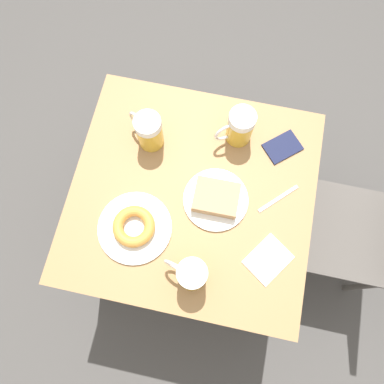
{
  "coord_description": "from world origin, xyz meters",
  "views": [
    {
      "loc": [
        0.37,
        0.08,
        1.98
      ],
      "look_at": [
        0.0,
        0.0,
        0.76
      ],
      "focal_mm": 35.0,
      "sensor_mm": 36.0,
      "label": 1
    }
  ],
  "objects_px": {
    "beer_mug_center": "(149,131)",
    "plate_with_donut": "(134,227)",
    "chair": "(380,233)",
    "fork": "(278,199)",
    "passport_near_edge": "(283,147)",
    "plate_with_cake": "(216,198)",
    "beer_mug_right": "(191,274)",
    "napkin_folded": "(268,259)",
    "beer_mug_left": "(239,127)"
  },
  "relations": [
    {
      "from": "plate_with_donut",
      "to": "passport_near_edge",
      "type": "distance_m",
      "value": 0.6
    },
    {
      "from": "beer_mug_right",
      "to": "napkin_folded",
      "type": "height_order",
      "value": "beer_mug_right"
    },
    {
      "from": "beer_mug_center",
      "to": "beer_mug_left",
      "type": "bearing_deg",
      "value": 104.75
    },
    {
      "from": "chair",
      "to": "beer_mug_center",
      "type": "xyz_separation_m",
      "value": [
        -0.11,
        -0.94,
        0.29
      ]
    },
    {
      "from": "plate_with_cake",
      "to": "passport_near_edge",
      "type": "xyz_separation_m",
      "value": [
        -0.24,
        0.2,
        -0.02
      ]
    },
    {
      "from": "chair",
      "to": "plate_with_donut",
      "type": "xyz_separation_m",
      "value": [
        0.22,
        -0.91,
        0.24
      ]
    },
    {
      "from": "beer_mug_right",
      "to": "fork",
      "type": "xyz_separation_m",
      "value": [
        -0.32,
        0.24,
        -0.07
      ]
    },
    {
      "from": "plate_with_cake",
      "to": "fork",
      "type": "bearing_deg",
      "value": 103.32
    },
    {
      "from": "fork",
      "to": "plate_with_donut",
      "type": "bearing_deg",
      "value": -66.05
    },
    {
      "from": "beer_mug_center",
      "to": "napkin_folded",
      "type": "bearing_deg",
      "value": 54.96
    },
    {
      "from": "chair",
      "to": "plate_with_cake",
      "type": "height_order",
      "value": "chair"
    },
    {
      "from": "beer_mug_center",
      "to": "fork",
      "type": "distance_m",
      "value": 0.5
    },
    {
      "from": "chair",
      "to": "napkin_folded",
      "type": "relative_size",
      "value": 4.81
    },
    {
      "from": "plate_with_cake",
      "to": "passport_near_edge",
      "type": "relative_size",
      "value": 1.47
    },
    {
      "from": "plate_with_cake",
      "to": "passport_near_edge",
      "type": "distance_m",
      "value": 0.32
    },
    {
      "from": "plate_with_donut",
      "to": "beer_mug_center",
      "type": "height_order",
      "value": "beer_mug_center"
    },
    {
      "from": "plate_with_donut",
      "to": "beer_mug_right",
      "type": "distance_m",
      "value": 0.25
    },
    {
      "from": "plate_with_cake",
      "to": "napkin_folded",
      "type": "bearing_deg",
      "value": 51.7
    },
    {
      "from": "plate_with_cake",
      "to": "fork",
      "type": "distance_m",
      "value": 0.22
    },
    {
      "from": "plate_with_cake",
      "to": "beer_mug_left",
      "type": "height_order",
      "value": "beer_mug_left"
    },
    {
      "from": "beer_mug_center",
      "to": "passport_near_edge",
      "type": "xyz_separation_m",
      "value": [
        -0.07,
        0.47,
        -0.07
      ]
    },
    {
      "from": "fork",
      "to": "passport_near_edge",
      "type": "bearing_deg",
      "value": -176.31
    },
    {
      "from": "beer_mug_left",
      "to": "beer_mug_center",
      "type": "height_order",
      "value": "same"
    },
    {
      "from": "plate_with_cake",
      "to": "beer_mug_right",
      "type": "bearing_deg",
      "value": -6.08
    },
    {
      "from": "plate_with_cake",
      "to": "beer_mug_left",
      "type": "relative_size",
      "value": 1.5
    },
    {
      "from": "beer_mug_left",
      "to": "beer_mug_center",
      "type": "bearing_deg",
      "value": -75.25
    },
    {
      "from": "chair",
      "to": "plate_with_cake",
      "type": "bearing_deg",
      "value": -84.17
    },
    {
      "from": "beer_mug_left",
      "to": "beer_mug_center",
      "type": "xyz_separation_m",
      "value": [
        0.08,
        -0.3,
        0.0
      ]
    },
    {
      "from": "plate_with_donut",
      "to": "napkin_folded",
      "type": "distance_m",
      "value": 0.46
    },
    {
      "from": "chair",
      "to": "beer_mug_center",
      "type": "height_order",
      "value": "beer_mug_center"
    },
    {
      "from": "beer_mug_left",
      "to": "fork",
      "type": "bearing_deg",
      "value": 41.66
    },
    {
      "from": "plate_with_donut",
      "to": "fork",
      "type": "xyz_separation_m",
      "value": [
        -0.2,
        0.46,
        -0.02
      ]
    },
    {
      "from": "beer_mug_right",
      "to": "fork",
      "type": "height_order",
      "value": "beer_mug_right"
    },
    {
      "from": "chair",
      "to": "plate_with_cake",
      "type": "relative_size",
      "value": 3.8
    },
    {
      "from": "beer_mug_right",
      "to": "fork",
      "type": "bearing_deg",
      "value": 143.18
    },
    {
      "from": "beer_mug_right",
      "to": "passport_near_edge",
      "type": "relative_size",
      "value": 0.98
    },
    {
      "from": "plate_with_cake",
      "to": "beer_mug_right",
      "type": "height_order",
      "value": "beer_mug_right"
    },
    {
      "from": "fork",
      "to": "passport_near_edge",
      "type": "distance_m",
      "value": 0.2
    },
    {
      "from": "chair",
      "to": "fork",
      "type": "xyz_separation_m",
      "value": [
        0.02,
        -0.45,
        0.22
      ]
    },
    {
      "from": "chair",
      "to": "plate_with_donut",
      "type": "bearing_deg",
      "value": -76.28
    },
    {
      "from": "beer_mug_left",
      "to": "beer_mug_right",
      "type": "xyz_separation_m",
      "value": [
        0.52,
        -0.06,
        0.0
      ]
    },
    {
      "from": "chair",
      "to": "napkin_folded",
      "type": "height_order",
      "value": "chair"
    },
    {
      "from": "beer_mug_center",
      "to": "beer_mug_right",
      "type": "relative_size",
      "value": 1.0
    },
    {
      "from": "plate_with_donut",
      "to": "passport_near_edge",
      "type": "bearing_deg",
      "value": 131.8
    },
    {
      "from": "beer_mug_center",
      "to": "plate_with_donut",
      "type": "bearing_deg",
      "value": 4.41
    },
    {
      "from": "beer_mug_right",
      "to": "beer_mug_left",
      "type": "bearing_deg",
      "value": 173.56
    },
    {
      "from": "plate_with_cake",
      "to": "passport_near_edge",
      "type": "height_order",
      "value": "plate_with_cake"
    },
    {
      "from": "beer_mug_center",
      "to": "napkin_folded",
      "type": "relative_size",
      "value": 0.85
    },
    {
      "from": "plate_with_donut",
      "to": "beer_mug_center",
      "type": "bearing_deg",
      "value": -175.59
    },
    {
      "from": "chair",
      "to": "beer_mug_center",
      "type": "distance_m",
      "value": 0.99
    }
  ]
}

